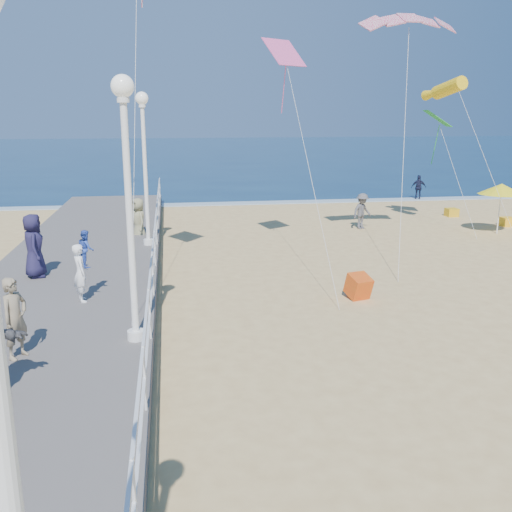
{
  "coord_description": "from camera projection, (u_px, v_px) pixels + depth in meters",
  "views": [
    {
      "loc": [
        -4.56,
        -11.41,
        5.0
      ],
      "look_at": [
        -2.5,
        2.0,
        1.6
      ],
      "focal_mm": 40.0,
      "sensor_mm": 36.0,
      "label": 1
    }
  ],
  "objects": [
    {
      "name": "ground",
      "position": [
        379.0,
        342.0,
        12.83
      ],
      "size": [
        160.0,
        160.0,
        0.0
      ],
      "primitive_type": "plane",
      "color": "#DBB973",
      "rests_on": "ground"
    },
    {
      "name": "ocean",
      "position": [
        202.0,
        152.0,
        75.14
      ],
      "size": [
        160.0,
        90.0,
        0.05
      ],
      "primitive_type": "cube",
      "color": "#0B2646",
      "rests_on": "ground"
    },
    {
      "name": "surf_line",
      "position": [
        250.0,
        203.0,
        32.47
      ],
      "size": [
        160.0,
        1.2,
        0.04
      ],
      "primitive_type": "cube",
      "color": "silver",
      "rests_on": "ground"
    },
    {
      "name": "boardwalk",
      "position": [
        30.0,
        355.0,
        11.67
      ],
      "size": [
        5.0,
        44.0,
        0.4
      ],
      "primitive_type": "cube",
      "color": "slate",
      "rests_on": "ground"
    },
    {
      "name": "railing",
      "position": [
        149.0,
        300.0,
        11.78
      ],
      "size": [
        0.05,
        42.0,
        0.55
      ],
      "color": "white",
      "rests_on": "boardwalk"
    },
    {
      "name": "lamp_post_mid",
      "position": [
        128.0,
        184.0,
        11.15
      ],
      "size": [
        0.44,
        0.44,
        5.32
      ],
      "color": "white",
      "rests_on": "boardwalk"
    },
    {
      "name": "lamp_post_far",
      "position": [
        144.0,
        153.0,
        19.78
      ],
      "size": [
        0.44,
        0.44,
        5.32
      ],
      "color": "white",
      "rests_on": "boardwalk"
    },
    {
      "name": "woman_holding_toddler",
      "position": [
        81.0,
        273.0,
        14.21
      ],
      "size": [
        0.5,
        0.62,
        1.47
      ],
      "primitive_type": "imported",
      "rotation": [
        0.0,
        0.0,
        1.88
      ],
      "color": "white",
      "rests_on": "boardwalk"
    },
    {
      "name": "toddler_held",
      "position": [
        86.0,
        249.0,
        14.23
      ],
      "size": [
        0.48,
        0.54,
        0.94
      ],
      "primitive_type": "imported",
      "rotation": [
        0.0,
        0.0,
        1.88
      ],
      "color": "blue",
      "rests_on": "boardwalk"
    },
    {
      "name": "spectator_4",
      "position": [
        34.0,
        246.0,
        16.3
      ],
      "size": [
        0.75,
        1.0,
        1.85
      ],
      "primitive_type": "imported",
      "rotation": [
        0.0,
        0.0,
        1.77
      ],
      "color": "#1F1B3C",
      "rests_on": "boardwalk"
    },
    {
      "name": "spectator_6",
      "position": [
        15.0,
        318.0,
        10.89
      ],
      "size": [
        0.62,
        0.7,
        1.61
      ],
      "primitive_type": "imported",
      "rotation": [
        0.0,
        0.0,
        1.05
      ],
      "color": "gray",
      "rests_on": "boardwalk"
    },
    {
      "name": "beach_walker_a",
      "position": [
        362.0,
        211.0,
        25.25
      ],
      "size": [
        1.18,
        1.0,
        1.58
      ],
      "primitive_type": "imported",
      "rotation": [
        0.0,
        0.0,
        0.49
      ],
      "color": "#515155",
      "rests_on": "ground"
    },
    {
      "name": "beach_walker_b",
      "position": [
        419.0,
        187.0,
        33.8
      ],
      "size": [
        0.92,
        0.61,
        1.46
      ],
      "primitive_type": "imported",
      "rotation": [
        0.0,
        0.0,
        2.82
      ],
      "color": "#191D38",
      "rests_on": "ground"
    },
    {
      "name": "beach_walker_c",
      "position": [
        139.0,
        221.0,
        22.26
      ],
      "size": [
        0.9,
        1.05,
        1.82
      ],
      "primitive_type": "imported",
      "rotation": [
        0.0,
        0.0,
        -1.13
      ],
      "color": "gray",
      "rests_on": "ground"
    },
    {
      "name": "box_kite",
      "position": [
        358.0,
        288.0,
        15.76
      ],
      "size": [
        0.72,
        0.83,
        0.74
      ],
      "primitive_type": "cube",
      "rotation": [
        0.31,
        0.0,
        0.28
      ],
      "color": "red",
      "rests_on": "ground"
    },
    {
      "name": "beach_umbrella",
      "position": [
        501.0,
        189.0,
        23.96
      ],
      "size": [
        1.9,
        1.9,
        2.14
      ],
      "color": "white",
      "rests_on": "ground"
    },
    {
      "name": "beach_chair_left",
      "position": [
        452.0,
        212.0,
        28.44
      ],
      "size": [
        0.55,
        0.55,
        0.4
      ],
      "primitive_type": "cube",
      "color": "gold",
      "rests_on": "ground"
    },
    {
      "name": "beach_chair_right",
      "position": [
        507.0,
        222.0,
        26.0
      ],
      "size": [
        0.55,
        0.55,
        0.4
      ],
      "primitive_type": "cube",
      "color": "#FFB01A",
      "rests_on": "ground"
    },
    {
      "name": "kite_parafoil",
      "position": [
        410.0,
        18.0,
        19.25
      ],
      "size": [
        3.35,
        0.94,
        0.65
      ],
      "primitive_type": null,
      "rotation": [
        0.44,
        0.0,
        0.0
      ],
      "color": "#C61749"
    },
    {
      "name": "kite_windsock",
      "position": [
        449.0,
        88.0,
        23.15
      ],
      "size": [
        1.04,
        2.85,
        1.12
      ],
      "primitive_type": "cylinder",
      "rotation": [
        1.36,
        0.0,
        0.17
      ],
      "color": "yellow"
    },
    {
      "name": "kite_diamond_pink",
      "position": [
        284.0,
        52.0,
        18.67
      ],
      "size": [
        1.53,
        1.42,
        0.91
      ],
      "primitive_type": "cube",
      "rotation": [
        0.8,
        0.0,
        0.57
      ],
      "color": "#E05295"
    },
    {
      "name": "kite_diamond_green",
      "position": [
        437.0,
        118.0,
        25.64
      ],
      "size": [
        1.42,
        1.56,
        0.74
      ],
      "primitive_type": "cube",
      "rotation": [
        0.58,
        0.0,
        1.31
      ],
      "color": "green"
    }
  ]
}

